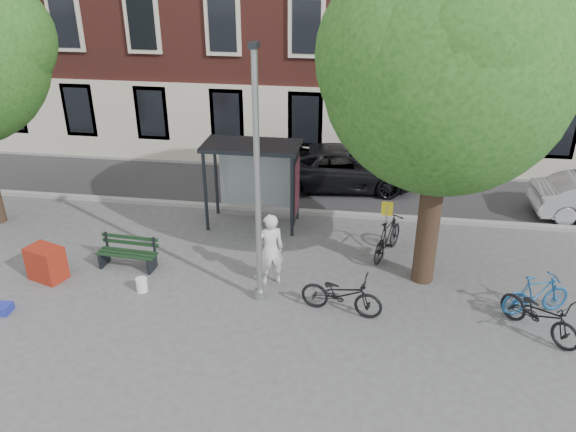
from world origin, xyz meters
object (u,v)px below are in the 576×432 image
Objects in this scene: bike_c at (540,314)px; car_dark at (343,167)px; bus_shelter at (265,166)px; bike_d at (388,237)px; painter at (270,249)px; red_stand at (46,263)px; lamppost at (258,195)px; bike_a at (341,294)px; notice_sign at (386,219)px; bench at (128,254)px; bike_b at (536,295)px.

bike_c is 9.30m from car_dark.
bike_d is at bearing -21.74° from bus_shelter.
red_stand is at bearing -18.28° from painter.
lamppost is 2.14× the size of bus_shelter.
bike_a is 2.94m from notice_sign.
bench is at bearing -135.46° from bus_shelter.
bike_b is 4.10m from notice_sign.
bus_shelter is 6.60m from red_stand.
bike_a is at bearing -59.32° from bus_shelter.
notice_sign is at bearing 14.80° from red_stand.
bus_shelter is 4.73m from bench.
bike_a is 3.12m from bike_d.
lamppost is 4.60m from bench.
bike_b is (6.50, 0.36, -2.27)m from lamppost.
bike_d is (3.09, 2.63, -2.21)m from lamppost.
car_dark is at bearing 57.68° from bus_shelter.
bike_c is at bearing -34.47° from notice_sign.
bus_shelter is 0.54× the size of car_dark.
red_stand is (-5.03, -4.01, -1.47)m from bus_shelter.
notice_sign reaches higher than bike_c.
bench is 0.87× the size of bike_d.
red_stand is (-1.85, -0.88, 0.07)m from bench.
bench is 5.93m from bike_a.
painter is at bearing -145.16° from notice_sign.
notice_sign is (-0.09, -0.26, 0.67)m from bike_d.
bus_shelter is at bearing 41.40° from bike_a.
bike_d is (3.70, -1.47, -1.35)m from bus_shelter.
bus_shelter reaches higher than bike_b.
painter is at bearing 0.44° from bench.
notice_sign is (1.46, -5.12, 0.50)m from car_dark.
bike_d is at bearing 17.23° from bench.
bike_d is (-3.41, 2.27, 0.06)m from bike_b.
car_dark is (-4.96, 7.13, 0.23)m from bike_b.
bike_c is at bearing 152.36° from bike_b.
bench is 0.94× the size of notice_sign.
bike_d is (1.09, 2.92, 0.06)m from bike_a.
bench is 10.28m from bike_c.
car_dark reaches higher than bench.
bike_a is at bearing 177.36° from car_dark.
bike_d reaches higher than bike_a.
bike_b is at bearing -71.05° from bike_a.
painter reaches higher than bench.
bus_shelter reaches higher than painter.
bike_b is 8.69m from car_dark.
bike_b is (4.50, 0.65, -0.00)m from bike_a.
lamppost reaches higher than notice_sign.
bike_a is at bearing 135.39° from bike_c.
notice_sign is (3.61, -1.73, -0.68)m from bus_shelter.
notice_sign is at bearing -9.85° from bike_a.
bench is (-3.93, 0.22, -0.59)m from painter.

